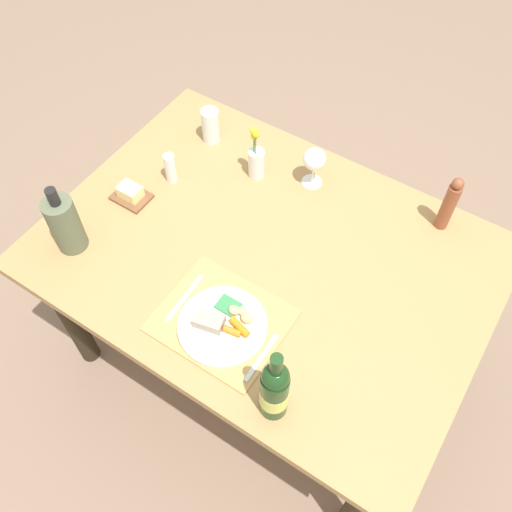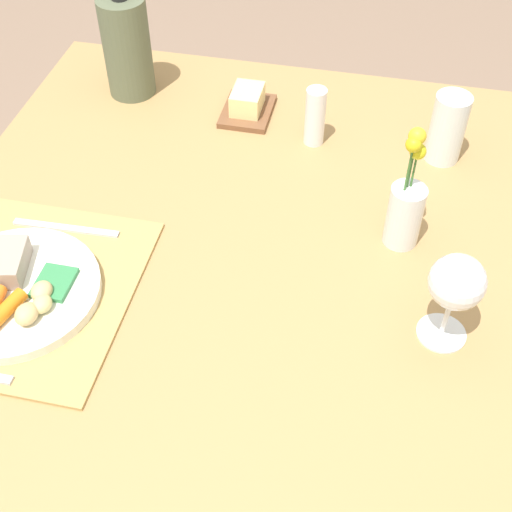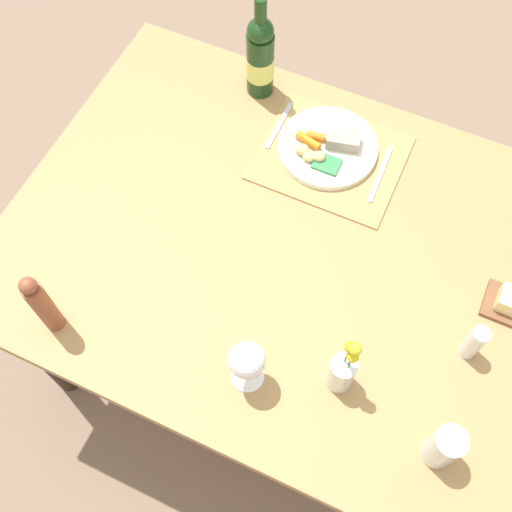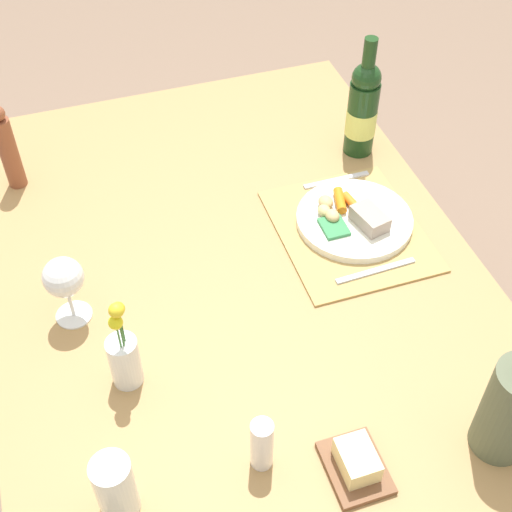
# 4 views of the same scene
# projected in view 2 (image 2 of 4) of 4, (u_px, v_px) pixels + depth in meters

# --- Properties ---
(ground_plane) EXTENTS (8.00, 8.00, 0.00)m
(ground_plane) POSITION_uv_depth(u_px,v_px,m) (226.00, 512.00, 1.64)
(ground_plane) COLOR #836A57
(dining_table) EXTENTS (1.47, 1.06, 0.75)m
(dining_table) POSITION_uv_depth(u_px,v_px,m) (214.00, 349.00, 1.17)
(dining_table) COLOR #A7814E
(dining_table) RESTS_ON ground_plane
(placemat) EXTENTS (0.38, 0.32, 0.01)m
(placemat) POSITION_uv_depth(u_px,v_px,m) (33.00, 290.00, 1.12)
(placemat) COLOR tan
(placemat) RESTS_ON dining_table
(dinner_plate) EXTENTS (0.27, 0.27, 0.06)m
(dinner_plate) POSITION_uv_depth(u_px,v_px,m) (15.00, 289.00, 1.10)
(dinner_plate) COLOR white
(dinner_plate) RESTS_ON placemat
(fork) EXTENTS (0.02, 0.19, 0.00)m
(fork) POSITION_uv_depth(u_px,v_px,m) (66.00, 228.00, 1.21)
(fork) COLOR silver
(fork) RESTS_ON placemat
(flower_vase) EXTENTS (0.06, 0.06, 0.23)m
(flower_vase) POSITION_uv_depth(u_px,v_px,m) (406.00, 208.00, 1.15)
(flower_vase) COLOR silver
(flower_vase) RESTS_ON dining_table
(salt_shaker) EXTENTS (0.04, 0.04, 0.12)m
(salt_shaker) POSITION_uv_depth(u_px,v_px,m) (315.00, 117.00, 1.35)
(salt_shaker) COLOR white
(salt_shaker) RESTS_ON dining_table
(butter_dish) EXTENTS (0.13, 0.10, 0.06)m
(butter_dish) POSITION_uv_depth(u_px,v_px,m) (247.00, 104.00, 1.45)
(butter_dish) COLOR brown
(butter_dish) RESTS_ON dining_table
(wine_glass) EXTENTS (0.08, 0.08, 0.16)m
(wine_glass) POSITION_uv_depth(u_px,v_px,m) (457.00, 285.00, 0.98)
(wine_glass) COLOR white
(wine_glass) RESTS_ON dining_table
(water_tumbler) EXTENTS (0.07, 0.07, 0.14)m
(water_tumbler) POSITION_uv_depth(u_px,v_px,m) (447.00, 132.00, 1.32)
(water_tumbler) COLOR silver
(water_tumbler) RESTS_ON dining_table
(cooler_bottle) EXTENTS (0.10, 0.10, 0.27)m
(cooler_bottle) POSITION_uv_depth(u_px,v_px,m) (127.00, 45.00, 1.44)
(cooler_bottle) COLOR #596249
(cooler_bottle) RESTS_ON dining_table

